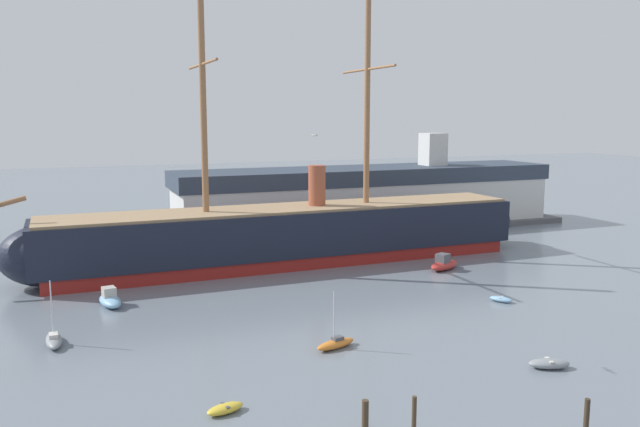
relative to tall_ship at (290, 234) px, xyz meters
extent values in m
cube|color=maroon|center=(0.00, 0.00, -2.66)|extent=(51.54, 8.10, 1.34)
cube|color=black|center=(0.00, 0.00, 0.41)|extent=(53.69, 8.44, 4.79)
ellipsoid|color=black|center=(-24.67, -0.18, -0.26)|extent=(9.71, 7.31, 6.13)
ellipsoid|color=black|center=(24.67, 0.18, -0.26)|extent=(9.71, 7.31, 6.13)
cube|color=#9E7F5B|center=(0.00, 0.00, 2.94)|extent=(52.61, 7.79, 0.29)
cylinder|color=#936642|center=(-9.38, -0.07, 15.25)|extent=(0.67, 0.67, 24.90)
cylinder|color=#936642|center=(-9.38, -0.07, 18.24)|extent=(0.36, 12.87, 0.27)
cylinder|color=#936642|center=(9.39, 0.07, 15.25)|extent=(0.67, 0.67, 24.90)
cylinder|color=#936642|center=(9.39, 0.07, 18.24)|extent=(0.36, 12.87, 0.27)
cylinder|color=#9E4C33|center=(3.22, 0.02, 5.19)|extent=(1.92, 1.92, 4.79)
ellipsoid|color=gold|center=(-15.51, -33.06, -3.07)|extent=(2.35, 1.46, 0.52)
cube|color=#4C4C51|center=(-15.51, -33.06, -2.88)|extent=(0.39, 0.84, 0.08)
ellipsoid|color=gray|center=(5.70, -34.78, -3.01)|extent=(2.93, 2.07, 0.64)
cube|color=beige|center=(5.70, -34.78, -2.77)|extent=(0.59, 1.02, 0.10)
ellipsoid|color=orange|center=(-5.82, -26.17, -3.02)|extent=(3.39, 1.82, 0.62)
cube|color=#4C4C51|center=(-5.66, -26.13, -2.67)|extent=(0.93, 0.74, 0.32)
cylinder|color=silver|center=(-5.98, -26.22, -0.97)|extent=(0.08, 0.08, 3.73)
ellipsoid|color=gray|center=(-24.43, -17.91, -2.98)|extent=(1.22, 3.67, 0.69)
cube|color=beige|center=(-24.43, -18.09, -2.59)|extent=(0.63, 0.93, 0.36)
cylinder|color=silver|center=(-24.44, -17.73, -0.69)|extent=(0.09, 0.09, 4.18)
ellipsoid|color=#7FB2D6|center=(12.38, -21.21, -3.08)|extent=(1.84, 2.23, 0.49)
cube|color=beige|center=(12.38, -21.21, -2.90)|extent=(0.75, 0.56, 0.08)
ellipsoid|color=#7FB2D6|center=(-19.95, -9.47, -2.88)|extent=(2.27, 4.11, 0.91)
cube|color=#B2ADA3|center=(-20.00, -9.21, -2.15)|extent=(1.24, 1.35, 0.91)
ellipsoid|color=#B22D28|center=(14.31, -9.05, -2.83)|extent=(4.63, 3.41, 1.00)
cube|color=#4C4C51|center=(14.04, -9.18, -2.03)|extent=(1.67, 1.60, 1.00)
ellipsoid|color=#236670|center=(27.22, 5.35, -2.95)|extent=(4.09, 1.85, 0.75)
cube|color=#B2ADA3|center=(27.02, 5.39, -2.53)|extent=(1.08, 0.81, 0.39)
cylinder|color=silver|center=(27.41, 5.32, -0.46)|extent=(0.10, 0.10, 4.54)
ellipsoid|color=silver|center=(-3.22, 18.20, -2.86)|extent=(4.03, 4.91, 0.94)
cube|color=beige|center=(-3.07, 18.41, -2.33)|extent=(1.37, 1.48, 0.49)
cylinder|color=silver|center=(-3.36, 18.00, 0.26)|extent=(0.12, 0.12, 5.68)
cylinder|color=#423323|center=(-7.07, -39.21, -2.26)|extent=(0.25, 0.25, 2.14)
cylinder|color=#382B1E|center=(1.20, -42.52, -2.33)|extent=(0.28, 0.28, 1.99)
cylinder|color=#423323|center=(-9.10, -37.63, -2.53)|extent=(0.36, 0.36, 1.61)
cube|color=#565659|center=(17.88, 16.67, -2.93)|extent=(60.72, 12.87, 0.80)
cube|color=silver|center=(17.88, 16.67, 0.48)|extent=(55.20, 10.72, 6.01)
cube|color=#333D4C|center=(17.88, 16.67, 4.59)|extent=(56.30, 10.94, 2.21)
cube|color=silver|center=(28.66, 16.67, 8.09)|extent=(3.20, 3.20, 4.80)
ellipsoid|color=silver|center=(-7.24, -25.74, 11.73)|extent=(0.33, 0.14, 0.11)
sphere|color=silver|center=(-7.04, -25.76, 11.74)|extent=(0.09, 0.09, 0.09)
cube|color=#ADA89E|center=(-7.22, -25.44, 11.75)|extent=(0.16, 0.50, 0.11)
cube|color=#ADA89E|center=(-7.27, -26.04, 11.75)|extent=(0.16, 0.50, 0.11)
camera|label=1|loc=(-23.16, -66.00, 13.04)|focal=35.81mm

